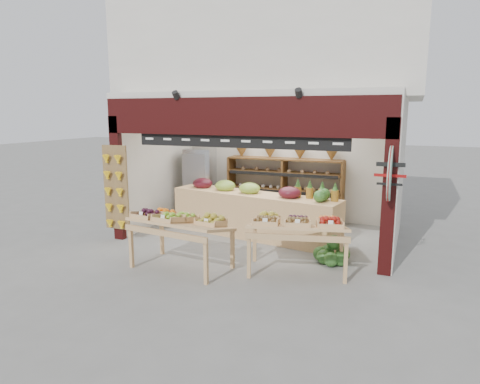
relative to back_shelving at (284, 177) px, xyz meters
name	(u,v)px	position (x,y,z in m)	size (l,w,h in m)	color
ground	(255,239)	(-0.06, -1.96, -1.11)	(60.00, 60.00, 0.00)	slate
shop_structure	(280,61)	(-0.06, -0.34, 2.81)	(6.36, 5.12, 5.40)	silver
banana_board	(115,189)	(-2.79, -3.13, 0.01)	(0.60, 0.15, 1.80)	olive
gift_sign	(390,174)	(2.69, -3.10, 0.64)	(0.04, 0.93, 0.92)	#B2E0C4
back_shelving	(284,177)	(0.00, 0.00, 0.00)	(2.98, 0.49, 1.85)	brown
refrigerator	(200,183)	(-2.13, -0.52, -0.21)	(0.70, 0.70, 1.80)	#B4B6BB
cardboard_stack	(208,218)	(-1.43, -1.47, -0.86)	(0.99, 0.72, 0.68)	silver
mid_counter	(253,213)	(-0.19, -1.73, -0.58)	(3.97, 1.42, 1.20)	tan
display_table_left	(177,221)	(-0.78, -4.01, -0.27)	(1.81, 1.14, 1.08)	tan
display_table_right	(298,224)	(1.27, -3.46, -0.27)	(1.86, 1.31, 1.07)	tan
watermelon_pile	(331,254)	(1.74, -2.79, -0.94)	(0.66, 0.66, 0.52)	#204F1A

